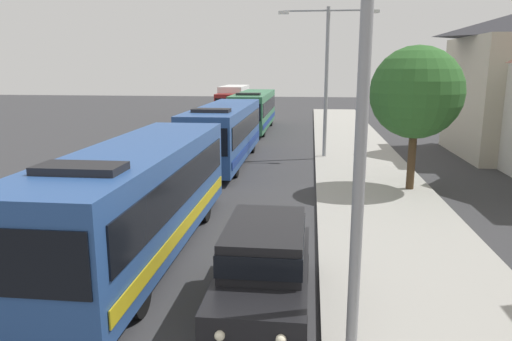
# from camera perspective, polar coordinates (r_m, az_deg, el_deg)

# --- Properties ---
(bus_lead) EXTENTS (2.58, 10.83, 3.21)m
(bus_lead) POSITION_cam_1_polar(r_m,az_deg,el_deg) (13.45, -13.69, -2.89)
(bus_lead) COLOR #284C8C
(bus_lead) RESTS_ON ground_plane
(bus_second_in_line) EXTENTS (2.58, 11.38, 3.21)m
(bus_second_in_line) POSITION_cam_1_polar(r_m,az_deg,el_deg) (25.88, -3.76, 4.66)
(bus_second_in_line) COLOR #284C8C
(bus_second_in_line) RESTS_ON ground_plane
(bus_middle) EXTENTS (2.58, 11.48, 3.21)m
(bus_middle) POSITION_cam_1_polar(r_m,az_deg,el_deg) (38.99, -0.25, 7.28)
(bus_middle) COLOR #33724C
(bus_middle) RESTS_ON ground_plane
(white_suv) EXTENTS (1.86, 4.85, 1.90)m
(white_suv) POSITION_cam_1_polar(r_m,az_deg,el_deg) (10.34, 1.03, -11.09)
(white_suv) COLOR black
(white_suv) RESTS_ON ground_plane
(box_truck_oncoming) EXTENTS (2.35, 8.08, 3.15)m
(box_truck_oncoming) POSITION_cam_1_polar(r_m,az_deg,el_deg) (49.18, -2.74, 8.34)
(box_truck_oncoming) COLOR maroon
(box_truck_oncoming) RESTS_ON ground_plane
(streetlamp_near) EXTENTS (5.37, 0.28, 8.48)m
(streetlamp_near) POSITION_cam_1_polar(r_m,az_deg,el_deg) (7.70, 12.85, 13.10)
(streetlamp_near) COLOR gray
(streetlamp_near) RESTS_ON sidewalk
(streetlamp_mid) EXTENTS (5.33, 0.28, 8.09)m
(streetlamp_mid) POSITION_cam_1_polar(r_m,az_deg,el_deg) (26.95, 8.44, 12.09)
(streetlamp_mid) COLOR gray
(streetlamp_mid) RESTS_ON sidewalk
(roadside_tree) EXTENTS (3.70, 3.70, 5.82)m
(roadside_tree) POSITION_cam_1_polar(r_m,az_deg,el_deg) (20.35, 18.57, 8.79)
(roadside_tree) COLOR #4C3823
(roadside_tree) RESTS_ON sidewalk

